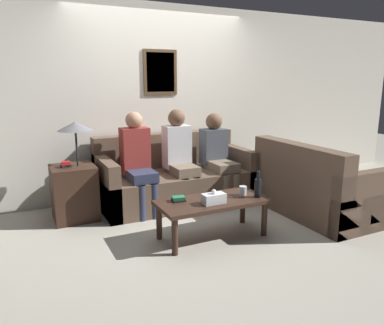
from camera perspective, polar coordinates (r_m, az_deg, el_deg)
name	(u,v)px	position (r m, az deg, el deg)	size (l,w,h in m)	color
ground_plane	(193,214)	(4.62, 0.09, -7.80)	(16.00, 16.00, 0.00)	#ADA899
wall_back	(160,102)	(5.29, -4.93, 9.23)	(9.00, 0.08, 2.60)	silver
couch_main	(174,179)	(5.01, -2.70, -2.55)	(2.00, 0.93, 0.89)	brown
couch_side	(317,190)	(4.78, 18.50, -3.95)	(0.93, 1.46, 0.89)	brown
coffee_table	(212,205)	(3.86, 3.13, -6.51)	(1.14, 0.53, 0.41)	#382319
side_table_with_lamp	(74,186)	(4.56, -17.48, -3.49)	(0.51, 0.49, 1.14)	#382319
wine_bottle	(258,187)	(3.96, 10.01, -3.77)	(0.07, 0.07, 0.28)	black
drinking_glass	(243,191)	(4.02, 7.74, -4.27)	(0.08, 0.08, 0.10)	silver
book_stack	(178,199)	(3.80, -2.08, -5.56)	(0.14, 0.12, 0.05)	black
tissue_box	(214,198)	(3.73, 3.33, -5.46)	(0.23, 0.12, 0.15)	silver
person_left	(138,159)	(4.59, -8.26, 0.50)	(0.34, 0.59, 1.23)	#2D334C
person_middle	(180,154)	(4.82, -1.86, 1.32)	(0.34, 0.58, 1.23)	#756651
person_right	(218,153)	(5.05, 3.96, 1.40)	(0.34, 0.62, 1.16)	#756651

